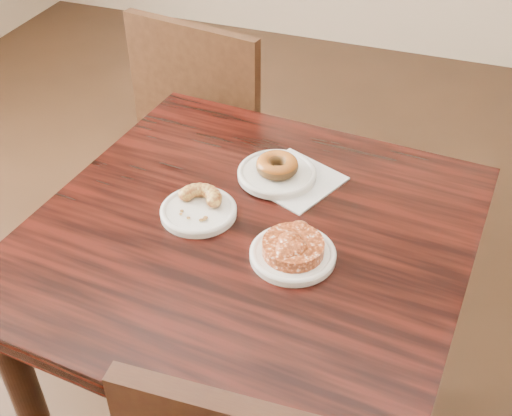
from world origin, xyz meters
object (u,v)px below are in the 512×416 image
(cafe_table, at_px, (250,355))
(cruller_fragment, at_px, (198,204))
(chair_far, at_px, (230,144))
(apple_fritter, at_px, (293,245))
(glazed_donut, at_px, (277,165))

(cafe_table, xyz_separation_m, cruller_fragment, (-0.11, 0.01, 0.40))
(chair_far, relative_size, apple_fritter, 6.00)
(apple_fritter, relative_size, cruller_fragment, 1.48)
(cafe_table, bearing_deg, chair_far, 119.78)
(cafe_table, height_order, apple_fritter, apple_fritter)
(glazed_donut, bearing_deg, cruller_fragment, -122.56)
(apple_fritter, bearing_deg, chair_far, 119.88)
(cafe_table, bearing_deg, cruller_fragment, 179.80)
(apple_fritter, bearing_deg, cafe_table, 155.83)
(glazed_donut, height_order, cruller_fragment, glazed_donut)
(chair_far, height_order, glazed_donut, chair_far)
(cafe_table, height_order, glazed_donut, glazed_donut)
(glazed_donut, height_order, apple_fritter, apple_fritter)
(chair_far, bearing_deg, cafe_table, 124.29)
(chair_far, xyz_separation_m, cruller_fragment, (0.21, -0.68, 0.33))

